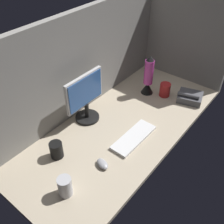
# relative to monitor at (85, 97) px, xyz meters

# --- Properties ---
(ground_plane) EXTENTS (1.80, 0.80, 0.03)m
(ground_plane) POSITION_rel_monitor_xyz_m (0.12, -0.25, -0.21)
(ground_plane) COLOR tan
(cubicle_wall_back) EXTENTS (1.80, 0.05, 0.75)m
(cubicle_wall_back) POSITION_rel_monitor_xyz_m (0.12, 0.12, 0.18)
(cubicle_wall_back) COLOR gray
(cubicle_wall_back) RESTS_ON ground_plane
(cubicle_wall_side) EXTENTS (0.05, 0.80, 0.75)m
(cubicle_wall_side) POSITION_rel_monitor_xyz_m (0.99, -0.25, 0.18)
(cubicle_wall_side) COLOR gray
(cubicle_wall_side) RESTS_ON ground_plane
(monitor) EXTENTS (0.34, 0.18, 0.37)m
(monitor) POSITION_rel_monitor_xyz_m (0.00, 0.00, 0.00)
(monitor) COLOR black
(monitor) RESTS_ON ground_plane
(keyboard) EXTENTS (0.37, 0.14, 0.02)m
(keyboard) POSITION_rel_monitor_xyz_m (0.04, -0.40, -0.19)
(keyboard) COLOR silver
(keyboard) RESTS_ON ground_plane
(mouse) EXTENTS (0.08, 0.11, 0.03)m
(mouse) POSITION_rel_monitor_xyz_m (-0.28, -0.39, -0.18)
(mouse) COLOR #99999E
(mouse) RESTS_ON ground_plane
(mug_steel) EXTENTS (0.08, 0.08, 0.13)m
(mug_steel) POSITION_rel_monitor_xyz_m (-0.55, -0.36, -0.13)
(mug_steel) COLOR #B2B2B7
(mug_steel) RESTS_ON ground_plane
(mug_red_plastic) EXTENTS (0.09, 0.09, 0.11)m
(mug_red_plastic) POSITION_rel_monitor_xyz_m (0.62, -0.31, -0.14)
(mug_red_plastic) COLOR red
(mug_red_plastic) RESTS_ON ground_plane
(mug_black_travel) EXTENTS (0.08, 0.08, 0.11)m
(mug_black_travel) POSITION_rel_monitor_xyz_m (-0.40, -0.11, -0.14)
(mug_black_travel) COLOR black
(mug_black_travel) RESTS_ON ground_plane
(lava_lamp) EXTENTS (0.10, 0.10, 0.34)m
(lava_lamp) POSITION_rel_monitor_xyz_m (0.57, -0.17, -0.05)
(lava_lamp) COLOR black
(lava_lamp) RESTS_ON ground_plane
(desk_phone) EXTENTS (0.22, 0.23, 0.09)m
(desk_phone) POSITION_rel_monitor_xyz_m (0.69, -0.51, -0.17)
(desk_phone) COLOR #4C4C51
(desk_phone) RESTS_ON ground_plane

